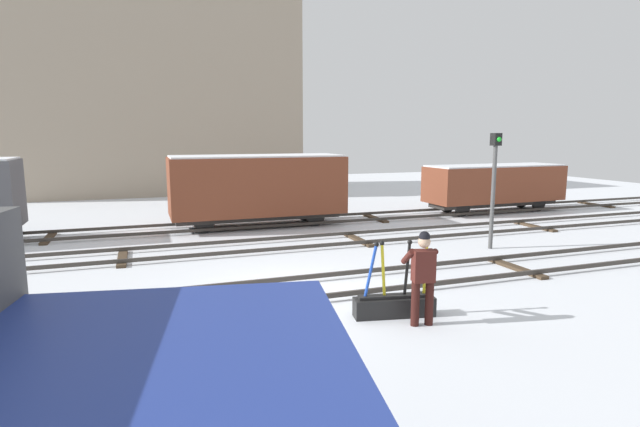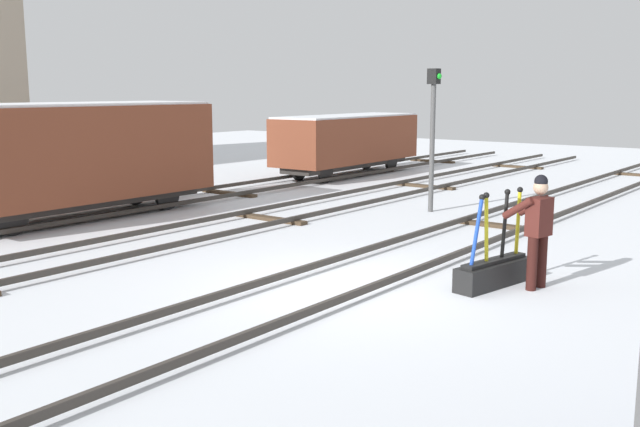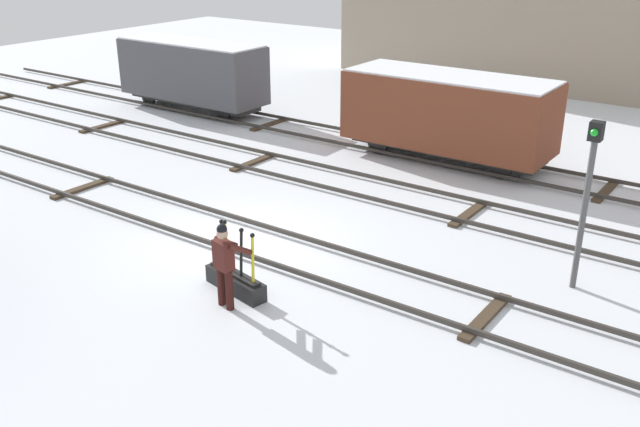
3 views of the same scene
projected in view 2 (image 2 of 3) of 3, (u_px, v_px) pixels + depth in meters
name	position (u px, v px, depth m)	size (l,w,h in m)	color
ground_plane	(337.00, 285.00, 10.92)	(60.00, 60.00, 0.00)	silver
track_main_line	(337.00, 278.00, 10.90)	(44.00, 1.94, 0.18)	#38332D
track_siding_near	(147.00, 241.00, 13.57)	(44.00, 1.94, 0.18)	#38332D
track_siding_far	(39.00, 220.00, 15.75)	(44.00, 1.94, 0.18)	#38332D
switch_lever_frame	(494.00, 270.00, 10.85)	(1.56, 0.64, 1.45)	black
rail_worker	(537.00, 225.00, 10.61)	(0.62, 0.67, 1.71)	#351511
signal_post	(433.00, 124.00, 17.16)	(0.24, 0.32, 3.41)	#4C4C4C
freight_car_far_end	(348.00, 140.00, 24.64)	(6.33, 2.09, 2.07)	#2D2B28
freight_car_back_track	(78.00, 153.00, 16.35)	(6.25, 2.27, 2.63)	#2D2B28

